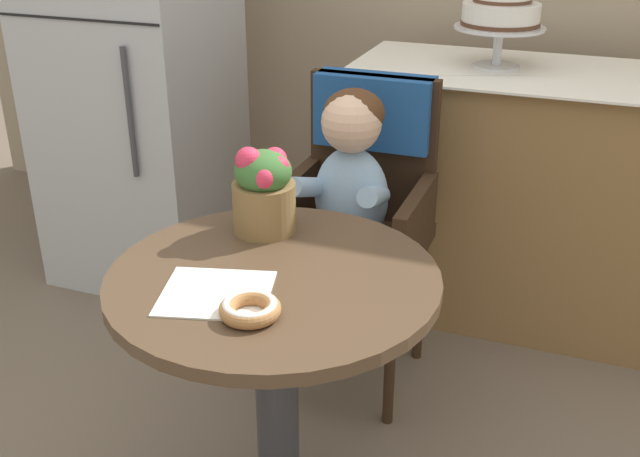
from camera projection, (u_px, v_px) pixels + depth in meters
cafe_table at (276, 356)px, 1.70m from camera, size 0.72×0.72×0.72m
wicker_chair at (363, 184)px, 2.30m from camera, size 0.42×0.45×0.95m
seated_child at (347, 190)px, 2.15m from camera, size 0.27×0.32×0.73m
paper_napkin at (216, 293)px, 1.53m from camera, size 0.26×0.25×0.00m
donut_front at (250, 308)px, 1.45m from camera, size 0.12×0.12×0.03m
flower_vase at (264, 188)px, 1.77m from camera, size 0.15×0.15×0.21m
display_counter at (568, 201)px, 2.65m from camera, size 1.56×0.62×0.90m
tiered_cake_stand at (501, 9)px, 2.47m from camera, size 0.30×0.30×0.33m
refrigerator at (135, 64)px, 2.82m from camera, size 0.64×0.63×1.70m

